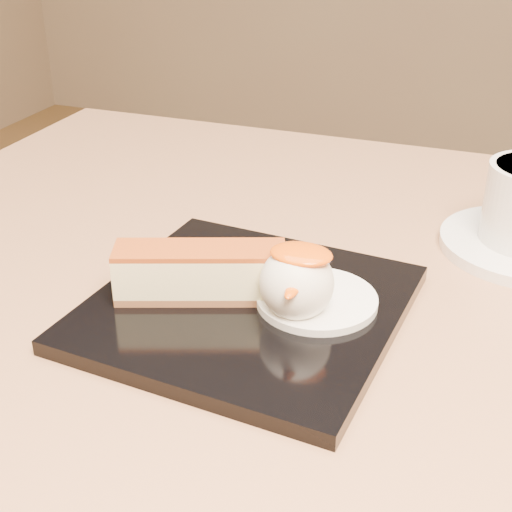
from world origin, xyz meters
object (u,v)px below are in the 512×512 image
at_px(dessert_plate, 247,308).
at_px(table, 247,442).
at_px(ice_cream_scoop, 297,283).
at_px(cheesecake, 200,272).

bearing_deg(dessert_plate, table, 111.86).
xyz_separation_m(table, ice_cream_scoop, (0.05, -0.03, 0.19)).
relative_size(dessert_plate, cheesecake, 1.69).
height_order(cheesecake, ice_cream_scoop, ice_cream_scoop).
relative_size(table, ice_cream_scoop, 15.00).
bearing_deg(table, cheesecake, -125.37).
relative_size(table, dessert_plate, 3.64).
bearing_deg(ice_cream_scoop, table, 147.03).
relative_size(cheesecake, ice_cream_scoop, 2.43).
height_order(table, ice_cream_scoop, ice_cream_scoop).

